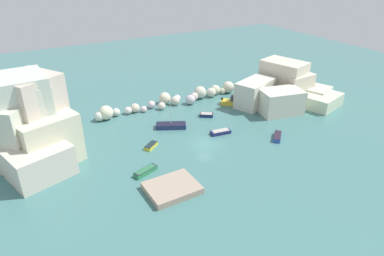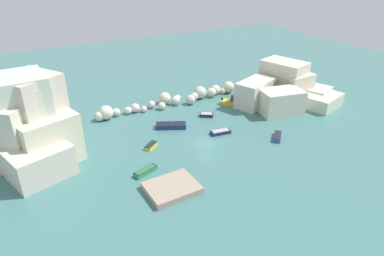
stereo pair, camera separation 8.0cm
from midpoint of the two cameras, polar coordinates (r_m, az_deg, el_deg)
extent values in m
plane|color=#447876|center=(56.37, 2.17, -2.68)|extent=(160.00, 160.00, 0.00)
cube|color=beige|center=(54.29, -24.34, 0.45)|extent=(5.36, 5.18, 11.66)
cube|color=beige|center=(54.97, -23.47, -1.44)|extent=(10.23, 10.30, 7.58)
cube|color=beige|center=(61.08, -27.78, -0.73)|extent=(7.37, 8.36, 5.35)
cube|color=beige|center=(62.49, -25.75, -0.61)|extent=(10.16, 9.34, 3.50)
cube|color=beige|center=(55.46, -27.05, -0.70)|extent=(9.65, 9.91, 9.77)
cube|color=beige|center=(52.02, -24.21, -5.23)|extent=(9.48, 8.61, 4.48)
cube|color=beige|center=(59.31, -28.31, -0.90)|extent=(7.76, 7.54, 6.74)
cube|color=silver|center=(55.87, -26.18, 1.54)|extent=(7.80, 8.27, 12.98)
cube|color=beige|center=(56.07, -24.93, 1.76)|extent=(10.13, 10.37, 12.74)
cube|color=beige|center=(76.56, 14.93, 7.89)|extent=(8.05, 10.16, 7.90)
cube|color=beige|center=(75.22, 19.96, 4.64)|extent=(9.77, 10.26, 2.58)
cube|color=beige|center=(77.66, 19.24, 5.59)|extent=(7.75, 8.73, 2.93)
cube|color=beige|center=(68.64, 14.61, 4.28)|extent=(8.92, 6.83, 4.72)
cube|color=beige|center=(71.18, 10.48, 5.80)|extent=(9.86, 7.45, 5.31)
cube|color=beige|center=(76.08, 16.65, 6.68)|extent=(6.79, 6.01, 5.75)
sphere|color=silver|center=(66.01, -15.27, 1.88)|extent=(1.81, 1.81, 1.81)
sphere|color=beige|center=(66.22, -14.22, 2.51)|extent=(2.69, 2.69, 2.69)
sphere|color=silver|center=(67.37, -12.60, 2.59)|extent=(1.55, 1.55, 1.55)
sphere|color=silver|center=(67.74, -10.68, 2.89)|extent=(1.47, 1.47, 1.47)
sphere|color=beige|center=(68.24, -9.54, 3.33)|extent=(1.80, 1.80, 1.80)
sphere|color=silver|center=(68.14, -8.10, 3.13)|extent=(1.21, 1.21, 1.21)
sphere|color=silver|center=(69.66, -6.84, 3.91)|extent=(1.55, 1.55, 1.55)
sphere|color=beige|center=(68.82, -5.14, 3.70)|extent=(1.54, 1.54, 1.54)
sphere|color=beige|center=(71.46, -4.60, 5.01)|extent=(2.41, 2.41, 2.41)
sphere|color=beige|center=(70.77, -2.85, 4.59)|extent=(1.83, 1.83, 1.83)
sphere|color=silver|center=(72.50, -2.51, 5.01)|extent=(1.48, 1.48, 1.48)
sphere|color=silver|center=(71.01, -0.30, 4.77)|extent=(1.99, 1.99, 1.99)
sphere|color=beige|center=(72.90, 0.32, 5.27)|extent=(1.74, 1.74, 1.74)
sphere|color=beige|center=(73.93, 1.32, 5.97)|extent=(2.67, 2.67, 2.67)
sphere|color=beige|center=(74.89, 3.19, 5.96)|extent=(2.03, 2.03, 2.03)
sphere|color=beige|center=(76.32, 3.90, 6.40)|extent=(2.14, 2.14, 2.14)
sphere|color=beige|center=(76.88, 5.13, 6.19)|extent=(1.35, 1.35, 1.35)
sphere|color=beige|center=(77.49, 6.05, 6.81)|extent=(2.59, 2.59, 2.59)
cube|color=tan|center=(45.73, -3.41, -9.99)|extent=(6.81, 5.56, 0.89)
cube|color=navy|center=(61.51, -3.56, 0.38)|extent=(5.67, 4.18, 0.75)
cube|color=#1A1B2F|center=(61.33, -3.57, 0.72)|extent=(5.56, 4.10, 0.06)
cylinder|color=silver|center=(60.55, -3.62, 2.23)|extent=(0.10, 0.10, 3.64)
cube|color=navy|center=(59.59, 4.76, -0.69)|extent=(3.67, 1.84, 0.58)
cube|color=#ADA89E|center=(59.44, 4.77, -0.41)|extent=(3.12, 1.56, 0.08)
cube|color=#2F50B1|center=(59.62, 14.06, -1.42)|extent=(3.28, 3.20, 0.65)
cube|color=#2A1F2E|center=(59.46, 14.09, -1.13)|extent=(3.21, 3.13, 0.06)
cube|color=yellow|center=(55.74, -6.92, -2.97)|extent=(2.81, 2.49, 0.47)
cube|color=#1A2A2E|center=(55.61, -6.94, -2.74)|extent=(2.75, 2.44, 0.06)
cube|color=#328A54|center=(49.50, -7.80, -7.20)|extent=(3.86, 2.24, 0.59)
cube|color=#232A34|center=(49.32, -7.83, -6.89)|extent=(3.78, 2.20, 0.06)
cube|color=#2D7047|center=(49.32, -7.83, -6.88)|extent=(3.28, 1.91, 0.08)
cube|color=navy|center=(65.83, 2.39, 2.19)|extent=(2.85, 2.58, 0.55)
cube|color=#2F2A28|center=(65.70, 2.40, 2.43)|extent=(2.79, 2.52, 0.06)
cube|color=#ADA89E|center=(65.69, 2.40, 2.44)|extent=(2.42, 2.19, 0.08)
cube|color=yellow|center=(71.40, 6.77, 4.23)|extent=(4.74, 4.50, 0.90)
cube|color=#3F444C|center=(70.99, 7.13, 4.94)|extent=(2.09, 2.05, 1.09)
cube|color=black|center=(71.34, 5.03, 4.91)|extent=(0.56, 0.57, 0.50)
camera|label=1|loc=(0.04, -90.04, -0.02)|focal=31.88mm
camera|label=2|loc=(0.04, 89.96, 0.02)|focal=31.88mm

